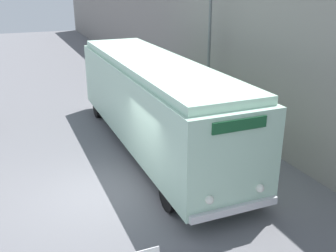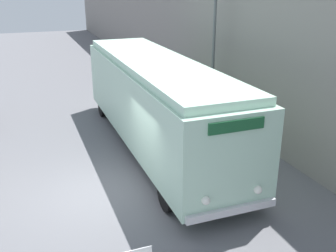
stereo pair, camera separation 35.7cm
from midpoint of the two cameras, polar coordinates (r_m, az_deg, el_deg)
The scene contains 4 objects.
ground_plane at distance 11.87m, azimuth -10.38°, elevation -9.69°, with size 80.00×80.00×0.00m, color slate.
building_wall_right at distance 21.97m, azimuth 0.22°, elevation 13.80°, with size 0.30×60.00×6.66m.
vintage_bus at distance 14.17m, azimuth -2.83°, elevation 3.83°, with size 2.60×11.34×3.28m.
streetlamp at distance 16.38m, azimuth 5.46°, elevation 14.28°, with size 0.36×0.36×6.39m.
Camera 1 is at (-2.10, -10.04, 5.91)m, focal length 42.00 mm.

